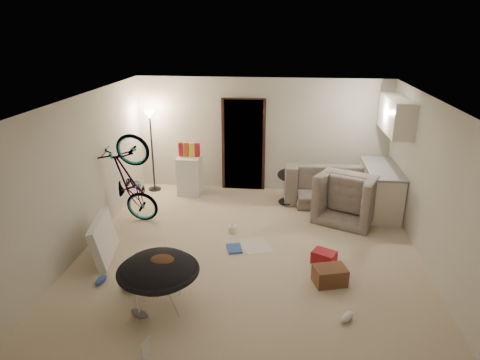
# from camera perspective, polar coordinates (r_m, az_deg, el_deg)

# --- Properties ---
(floor) EXTENTS (5.50, 6.00, 0.02)m
(floor) POSITION_cam_1_polar(r_m,az_deg,el_deg) (7.14, 1.26, -9.81)
(floor) COLOR beige
(floor) RESTS_ON ground
(ceiling) EXTENTS (5.50, 6.00, 0.02)m
(ceiling) POSITION_cam_1_polar(r_m,az_deg,el_deg) (6.28, 1.43, 10.57)
(ceiling) COLOR white
(ceiling) RESTS_ON wall_back
(wall_back) EXTENTS (5.50, 0.02, 2.50)m
(wall_back) POSITION_cam_1_polar(r_m,az_deg,el_deg) (9.48, 2.93, 5.99)
(wall_back) COLOR beige
(wall_back) RESTS_ON floor
(wall_front) EXTENTS (5.50, 0.02, 2.50)m
(wall_front) POSITION_cam_1_polar(r_m,az_deg,el_deg) (3.94, -2.62, -15.52)
(wall_front) COLOR beige
(wall_front) RESTS_ON floor
(wall_left) EXTENTS (0.02, 6.00, 2.50)m
(wall_left) POSITION_cam_1_polar(r_m,az_deg,el_deg) (7.36, -20.61, 0.55)
(wall_left) COLOR beige
(wall_left) RESTS_ON floor
(wall_right) EXTENTS (0.02, 6.00, 2.50)m
(wall_right) POSITION_cam_1_polar(r_m,az_deg,el_deg) (6.95, 24.63, -1.11)
(wall_right) COLOR beige
(wall_right) RESTS_ON floor
(doorway) EXTENTS (0.85, 0.10, 2.04)m
(doorway) POSITION_cam_1_polar(r_m,az_deg,el_deg) (9.53, 0.48, 4.66)
(doorway) COLOR black
(doorway) RESTS_ON floor
(door_trim) EXTENTS (0.97, 0.04, 2.10)m
(door_trim) POSITION_cam_1_polar(r_m,az_deg,el_deg) (9.50, 0.46, 4.62)
(door_trim) COLOR #351B12
(door_trim) RESTS_ON floor
(floor_lamp) EXTENTS (0.28, 0.28, 1.81)m
(floor_lamp) POSITION_cam_1_polar(r_m,az_deg,el_deg) (9.56, -11.80, 6.07)
(floor_lamp) COLOR black
(floor_lamp) RESTS_ON floor
(kitchen_counter) EXTENTS (0.60, 1.50, 0.88)m
(kitchen_counter) POSITION_cam_1_polar(r_m,az_deg,el_deg) (8.95, 18.16, -1.31)
(kitchen_counter) COLOR silver
(kitchen_counter) RESTS_ON floor
(counter_top) EXTENTS (0.64, 1.54, 0.04)m
(counter_top) POSITION_cam_1_polar(r_m,az_deg,el_deg) (8.80, 18.48, 1.48)
(counter_top) COLOR gray
(counter_top) RESTS_ON kitchen_counter
(kitchen_uppers) EXTENTS (0.38, 1.40, 0.65)m
(kitchen_uppers) POSITION_cam_1_polar(r_m,az_deg,el_deg) (8.57, 20.10, 8.11)
(kitchen_uppers) COLOR silver
(kitchen_uppers) RESTS_ON wall_right
(sofa) EXTENTS (2.19, 0.94, 0.63)m
(sofa) POSITION_cam_1_polar(r_m,az_deg,el_deg) (9.27, 12.56, -0.86)
(sofa) COLOR #333A34
(sofa) RESTS_ON floor
(armchair) EXTENTS (1.38, 1.31, 0.70)m
(armchair) POSITION_cam_1_polar(r_m,az_deg,el_deg) (8.55, 14.53, -2.58)
(armchair) COLOR #333A34
(armchair) RESTS_ON floor
(bicycle) EXTENTS (1.84, 0.88, 1.04)m
(bicycle) POSITION_cam_1_polar(r_m,az_deg,el_deg) (8.23, -14.30, -2.52)
(bicycle) COLOR black
(bicycle) RESTS_ON floor
(mini_fridge) EXTENTS (0.50, 0.50, 0.83)m
(mini_fridge) POSITION_cam_1_polar(r_m,az_deg,el_deg) (9.49, -6.73, 0.66)
(mini_fridge) COLOR white
(mini_fridge) RESTS_ON floor
(snack_box_0) EXTENTS (0.11, 0.08, 0.30)m
(snack_box_0) POSITION_cam_1_polar(r_m,az_deg,el_deg) (9.36, -7.89, 4.06)
(snack_box_0) COLOR #A61924
(snack_box_0) RESTS_ON mini_fridge
(snack_box_1) EXTENTS (0.10, 0.07, 0.30)m
(snack_box_1) POSITION_cam_1_polar(r_m,az_deg,el_deg) (9.33, -7.17, 4.05)
(snack_box_1) COLOR #BB5017
(snack_box_1) RESTS_ON mini_fridge
(snack_box_2) EXTENTS (0.11, 0.09, 0.30)m
(snack_box_2) POSITION_cam_1_polar(r_m,az_deg,el_deg) (9.30, -6.45, 4.03)
(snack_box_2) COLOR yellow
(snack_box_2) RESTS_ON mini_fridge
(snack_box_3) EXTENTS (0.11, 0.09, 0.30)m
(snack_box_3) POSITION_cam_1_polar(r_m,az_deg,el_deg) (9.28, -5.72, 4.01)
(snack_box_3) COLOR #A61924
(snack_box_3) RESTS_ON mini_fridge
(saucer_chair) EXTENTS (1.07, 1.07, 0.76)m
(saucer_chair) POSITION_cam_1_polar(r_m,az_deg,el_deg) (5.79, -10.78, -12.60)
(saucer_chair) COLOR silver
(saucer_chair) RESTS_ON floor
(hoodie) EXTENTS (0.53, 0.47, 0.22)m
(hoodie) POSITION_cam_1_polar(r_m,az_deg,el_deg) (5.64, -10.51, -11.01)
(hoodie) COLOR #4B2E1A
(hoodie) RESTS_ON saucer_chair
(sofa_drape) EXTENTS (0.56, 0.46, 0.28)m
(sofa_drape) POSITION_cam_1_polar(r_m,az_deg,el_deg) (9.13, 6.74, 0.68)
(sofa_drape) COLOR black
(sofa_drape) RESTS_ON sofa
(tv_box) EXTENTS (0.43, 1.04, 0.67)m
(tv_box) POSITION_cam_1_polar(r_m,az_deg,el_deg) (7.20, -17.72, -7.48)
(tv_box) COLOR silver
(tv_box) RESTS_ON floor
(drink_case_a) EXTENTS (0.53, 0.44, 0.26)m
(drink_case_a) POSITION_cam_1_polar(r_m,az_deg,el_deg) (6.46, 11.89, -12.35)
(drink_case_a) COLOR brown
(drink_case_a) RESTS_ON floor
(drink_case_b) EXTENTS (0.43, 0.39, 0.20)m
(drink_case_b) POSITION_cam_1_polar(r_m,az_deg,el_deg) (6.94, 11.15, -10.08)
(drink_case_b) COLOR #A61924
(drink_case_b) RESTS_ON floor
(juicer) EXTENTS (0.14, 0.14, 0.21)m
(juicer) POSITION_cam_1_polar(r_m,az_deg,el_deg) (7.74, -1.06, -6.50)
(juicer) COLOR silver
(juicer) RESTS_ON floor
(newspaper) EXTENTS (0.62, 0.70, 0.01)m
(newspaper) POSITION_cam_1_polar(r_m,az_deg,el_deg) (7.37, 2.11, -8.69)
(newspaper) COLOR beige
(newspaper) RESTS_ON floor
(book_blue) EXTENTS (0.31, 0.37, 0.03)m
(book_blue) POSITION_cam_1_polar(r_m,az_deg,el_deg) (7.24, -0.76, -9.12)
(book_blue) COLOR #2B4D9B
(book_blue) RESTS_ON floor
(book_white) EXTENTS (0.27, 0.30, 0.02)m
(book_white) POSITION_cam_1_polar(r_m,az_deg,el_deg) (6.95, -11.34, -10.94)
(book_white) COLOR silver
(book_white) RESTS_ON floor
(shoe_2) EXTENTS (0.14, 0.27, 0.10)m
(shoe_2) POSITION_cam_1_polar(r_m,az_deg,el_deg) (6.69, -18.06, -12.53)
(shoe_2) COLOR #2B4D9B
(shoe_2) RESTS_ON floor
(shoe_3) EXTENTS (0.29, 0.21, 0.10)m
(shoe_3) POSITION_cam_1_polar(r_m,az_deg,el_deg) (5.89, -13.25, -16.93)
(shoe_3) COLOR slate
(shoe_3) RESTS_ON floor
(shoe_4) EXTENTS (0.25, 0.28, 0.10)m
(shoe_4) POSITION_cam_1_polar(r_m,az_deg,el_deg) (5.85, 14.05, -17.29)
(shoe_4) COLOR white
(shoe_4) RESTS_ON floor
(clothes_lump_b) EXTENTS (0.53, 0.51, 0.12)m
(clothes_lump_b) POSITION_cam_1_polar(r_m,az_deg,el_deg) (9.01, 6.40, -2.84)
(clothes_lump_b) COLOR black
(clothes_lump_b) RESTS_ON floor
(clothes_lump_c) EXTENTS (0.45, 0.42, 0.12)m
(clothes_lump_c) POSITION_cam_1_polar(r_m,az_deg,el_deg) (6.46, -14.04, -13.26)
(clothes_lump_c) COLOR silver
(clothes_lump_c) RESTS_ON floor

